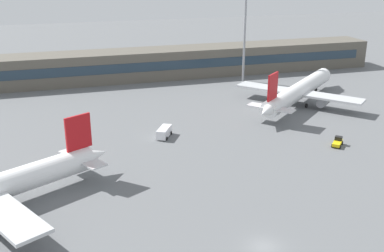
{
  "coord_description": "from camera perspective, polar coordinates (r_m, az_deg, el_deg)",
  "views": [
    {
      "loc": [
        -24.23,
        -48.06,
        36.14
      ],
      "look_at": [
        1.94,
        40.0,
        3.0
      ],
      "focal_mm": 43.83,
      "sensor_mm": 36.0,
      "label": 1
    }
  ],
  "objects": [
    {
      "name": "ground_plane",
      "position": [
        98.22,
        -1.09,
        -1.76
      ],
      "size": [
        400.0,
        400.0,
        0.0
      ],
      "primitive_type": "plane",
      "color": "slate"
    },
    {
      "name": "baggage_tug_yellow",
      "position": [
        99.76,
        17.3,
        -1.86
      ],
      "size": [
        3.56,
        3.65,
        1.75
      ],
      "color": "yellow",
      "rests_on": "ground_plane"
    },
    {
      "name": "terminal_building",
      "position": [
        148.65,
        -6.85,
        7.41
      ],
      "size": [
        158.99,
        12.13,
        9.0
      ],
      "color": "#5B564C",
      "rests_on": "ground_plane"
    },
    {
      "name": "floodlight_tower_west",
      "position": [
        143.68,
        6.46,
        11.94
      ],
      "size": [
        3.2,
        0.8,
        29.24
      ],
      "color": "gray",
      "rests_on": "ground_plane"
    },
    {
      "name": "airplane_mid",
      "position": [
        125.28,
        13.0,
        4.26
      ],
      "size": [
        38.13,
        34.48,
        11.76
      ],
      "color": "white",
      "rests_on": "ground_plane"
    },
    {
      "name": "service_van_white",
      "position": [
        99.86,
        -3.4,
        -0.73
      ],
      "size": [
        4.34,
        5.5,
        2.08
      ],
      "color": "white",
      "rests_on": "ground_plane"
    }
  ]
}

